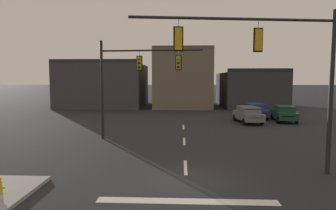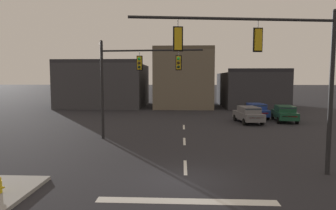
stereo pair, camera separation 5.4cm
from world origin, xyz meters
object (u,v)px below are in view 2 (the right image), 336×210
at_px(signal_mast_near_side, 276,61).
at_px(car_lot_nearside, 256,110).
at_px(car_lot_middle, 248,114).
at_px(car_lot_farside, 284,113).
at_px(signal_mast_far_side, 130,74).

bearing_deg(signal_mast_near_side, car_lot_nearside, 78.19).
bearing_deg(car_lot_nearside, signal_mast_near_side, -101.81).
distance_m(car_lot_middle, car_lot_farside, 4.00).
xyz_separation_m(signal_mast_far_side, car_lot_farside, (13.96, 9.37, -3.78)).
bearing_deg(signal_mast_near_side, signal_mast_far_side, 135.22).
xyz_separation_m(signal_mast_far_side, car_lot_nearside, (11.74, 11.92, -3.78)).
bearing_deg(signal_mast_far_side, car_lot_farside, 33.89).
relative_size(car_lot_middle, car_lot_farside, 1.00).
xyz_separation_m(car_lot_nearside, car_lot_middle, (-1.63, -3.65, 0.00)).
relative_size(signal_mast_far_side, car_lot_middle, 1.56).
distance_m(signal_mast_far_side, car_lot_farside, 17.23).
bearing_deg(car_lot_middle, signal_mast_far_side, -140.72).
xyz_separation_m(car_lot_nearside, car_lot_farside, (2.22, -2.55, 0.00)).
height_order(signal_mast_far_side, car_lot_middle, signal_mast_far_side).
relative_size(signal_mast_near_side, car_lot_middle, 1.93).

